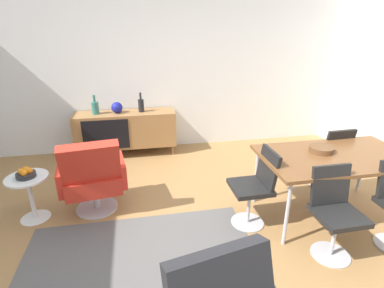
{
  "coord_description": "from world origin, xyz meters",
  "views": [
    {
      "loc": [
        -0.32,
        -2.45,
        2.05
      ],
      "look_at": [
        0.25,
        0.53,
        0.82
      ],
      "focal_mm": 28.03,
      "sensor_mm": 36.0,
      "label": 1
    }
  ],
  "objects_px": {
    "vase_sculptural_dark": "(141,105)",
    "dining_table": "(336,159)",
    "lounge_chair_red": "(93,176)",
    "dining_chair_front_left": "(335,210)",
    "side_table_round": "(30,193)",
    "sideboard": "(126,129)",
    "vase_ceramic_small": "(117,108)",
    "dining_chair_back_right": "(330,155)",
    "fruit_bowl": "(26,173)",
    "dining_chair_near_window": "(256,185)",
    "vase_cobalt": "(95,108)",
    "wooden_bowl_on_table": "(321,149)"
  },
  "relations": [
    {
      "from": "dining_chair_near_window",
      "to": "dining_chair_back_right",
      "type": "bearing_deg",
      "value": 24.2
    },
    {
      "from": "vase_ceramic_small",
      "to": "dining_chair_back_right",
      "type": "height_order",
      "value": "vase_ceramic_small"
    },
    {
      "from": "dining_chair_near_window",
      "to": "side_table_round",
      "type": "relative_size",
      "value": 1.65
    },
    {
      "from": "vase_sculptural_dark",
      "to": "dining_chair_near_window",
      "type": "height_order",
      "value": "vase_sculptural_dark"
    },
    {
      "from": "lounge_chair_red",
      "to": "fruit_bowl",
      "type": "bearing_deg",
      "value": -179.92
    },
    {
      "from": "dining_chair_back_right",
      "to": "dining_chair_front_left",
      "type": "bearing_deg",
      "value": -122.17
    },
    {
      "from": "sideboard",
      "to": "side_table_round",
      "type": "xyz_separation_m",
      "value": [
        -1.01,
        -1.63,
        -0.12
      ]
    },
    {
      "from": "vase_sculptural_dark",
      "to": "dining_chair_near_window",
      "type": "distance_m",
      "value": 2.46
    },
    {
      "from": "vase_sculptural_dark",
      "to": "dining_table",
      "type": "distance_m",
      "value": 2.95
    },
    {
      "from": "sideboard",
      "to": "side_table_round",
      "type": "height_order",
      "value": "sideboard"
    },
    {
      "from": "vase_sculptural_dark",
      "to": "dining_chair_near_window",
      "type": "xyz_separation_m",
      "value": [
        1.11,
        -2.17,
        -0.36
      ]
    },
    {
      "from": "side_table_round",
      "to": "vase_sculptural_dark",
      "type": "bearing_deg",
      "value": 51.79
    },
    {
      "from": "lounge_chair_red",
      "to": "fruit_bowl",
      "type": "xyz_separation_m",
      "value": [
        -0.68,
        -0.0,
        0.1
      ]
    },
    {
      "from": "sideboard",
      "to": "vase_cobalt",
      "type": "height_order",
      "value": "vase_cobalt"
    },
    {
      "from": "sideboard",
      "to": "lounge_chair_red",
      "type": "relative_size",
      "value": 1.69
    },
    {
      "from": "lounge_chair_red",
      "to": "side_table_round",
      "type": "height_order",
      "value": "lounge_chair_red"
    },
    {
      "from": "wooden_bowl_on_table",
      "to": "dining_chair_front_left",
      "type": "xyz_separation_m",
      "value": [
        -0.24,
        -0.67,
        -0.3
      ]
    },
    {
      "from": "dining_table",
      "to": "fruit_bowl",
      "type": "bearing_deg",
      "value": 170.7
    },
    {
      "from": "dining_chair_near_window",
      "to": "dining_chair_front_left",
      "type": "distance_m",
      "value": 0.78
    },
    {
      "from": "dining_chair_near_window",
      "to": "side_table_round",
      "type": "xyz_separation_m",
      "value": [
        -2.39,
        0.54,
        -0.15
      ]
    },
    {
      "from": "side_table_round",
      "to": "sideboard",
      "type": "bearing_deg",
      "value": 58.14
    },
    {
      "from": "sideboard",
      "to": "fruit_bowl",
      "type": "xyz_separation_m",
      "value": [
        -1.01,
        -1.63,
        0.12
      ]
    },
    {
      "from": "fruit_bowl",
      "to": "dining_chair_front_left",
      "type": "bearing_deg",
      "value": -20.51
    },
    {
      "from": "wooden_bowl_on_table",
      "to": "lounge_chair_red",
      "type": "bearing_deg",
      "value": 170.36
    },
    {
      "from": "dining_table",
      "to": "lounge_chair_red",
      "type": "height_order",
      "value": "lounge_chair_red"
    },
    {
      "from": "dining_chair_front_left",
      "to": "dining_chair_near_window",
      "type": "bearing_deg",
      "value": 133.87
    },
    {
      "from": "dining_chair_back_right",
      "to": "vase_sculptural_dark",
      "type": "bearing_deg",
      "value": 145.58
    },
    {
      "from": "vase_sculptural_dark",
      "to": "dining_table",
      "type": "height_order",
      "value": "vase_sculptural_dark"
    },
    {
      "from": "dining_chair_near_window",
      "to": "lounge_chair_red",
      "type": "distance_m",
      "value": 1.8
    },
    {
      "from": "side_table_round",
      "to": "dining_chair_front_left",
      "type": "bearing_deg",
      "value": -20.5
    },
    {
      "from": "vase_cobalt",
      "to": "dining_chair_back_right",
      "type": "xyz_separation_m",
      "value": [
        3.06,
        -1.61,
        -0.36
      ]
    },
    {
      "from": "dining_table",
      "to": "dining_chair_front_left",
      "type": "xyz_separation_m",
      "value": [
        -0.35,
        -0.56,
        -0.23
      ]
    },
    {
      "from": "dining_chair_back_right",
      "to": "wooden_bowl_on_table",
      "type": "bearing_deg",
      "value": -136.17
    },
    {
      "from": "vase_sculptural_dark",
      "to": "lounge_chair_red",
      "type": "height_order",
      "value": "vase_sculptural_dark"
    },
    {
      "from": "dining_chair_near_window",
      "to": "dining_chair_front_left",
      "type": "height_order",
      "value": "same"
    },
    {
      "from": "vase_cobalt",
      "to": "vase_sculptural_dark",
      "type": "bearing_deg",
      "value": 0.0
    },
    {
      "from": "vase_ceramic_small",
      "to": "side_table_round",
      "type": "xyz_separation_m",
      "value": [
        -0.9,
        -1.63,
        -0.49
      ]
    },
    {
      "from": "vase_sculptural_dark",
      "to": "lounge_chair_red",
      "type": "relative_size",
      "value": 0.33
    },
    {
      "from": "vase_cobalt",
      "to": "dining_chair_back_right",
      "type": "distance_m",
      "value": 3.47
    },
    {
      "from": "vase_ceramic_small",
      "to": "dining_chair_near_window",
      "type": "relative_size",
      "value": 0.21
    },
    {
      "from": "sideboard",
      "to": "dining_chair_near_window",
      "type": "relative_size",
      "value": 1.87
    },
    {
      "from": "dining_table",
      "to": "vase_sculptural_dark",
      "type": "bearing_deg",
      "value": 132.63
    },
    {
      "from": "lounge_chair_red",
      "to": "dining_table",
      "type": "bearing_deg",
      "value": -11.67
    },
    {
      "from": "vase_sculptural_dark",
      "to": "dining_chair_back_right",
      "type": "distance_m",
      "value": 2.87
    },
    {
      "from": "vase_sculptural_dark",
      "to": "vase_ceramic_small",
      "type": "bearing_deg",
      "value": 180.0
    },
    {
      "from": "vase_cobalt",
      "to": "wooden_bowl_on_table",
      "type": "distance_m",
      "value": 3.31
    },
    {
      "from": "dining_chair_back_right",
      "to": "side_table_round",
      "type": "height_order",
      "value": "dining_chair_back_right"
    },
    {
      "from": "dining_chair_near_window",
      "to": "dining_chair_front_left",
      "type": "xyz_separation_m",
      "value": [
        0.54,
        -0.56,
        0.0
      ]
    },
    {
      "from": "dining_chair_front_left",
      "to": "side_table_round",
      "type": "distance_m",
      "value": 3.13
    },
    {
      "from": "dining_table",
      "to": "vase_ceramic_small",
      "type": "bearing_deg",
      "value": 137.61
    }
  ]
}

